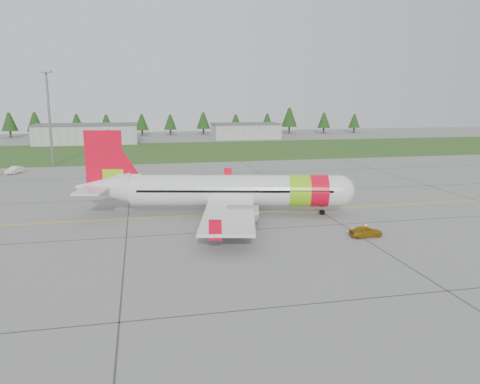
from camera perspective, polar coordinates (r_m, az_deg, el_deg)
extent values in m
plane|color=gray|center=(53.98, 2.47, -4.56)|extent=(320.00, 320.00, 0.00)
cylinder|color=silver|center=(59.89, -0.60, 0.18)|extent=(26.82, 9.74, 3.99)
sphere|color=silver|center=(61.08, 11.97, 0.15)|extent=(3.99, 3.99, 3.99)
cone|color=silver|center=(62.51, -16.26, 0.53)|extent=(7.86, 5.47, 3.99)
cube|color=black|center=(61.07, 12.27, 0.48)|extent=(2.18, 2.95, 0.57)
cylinder|color=#88D810|center=(60.28, 7.20, 0.17)|extent=(3.49, 4.55, 4.07)
cylinder|color=red|center=(60.61, 9.51, 0.16)|extent=(3.09, 4.46, 4.07)
cube|color=silver|center=(60.14, -1.09, -0.87)|extent=(12.69, 33.17, 0.37)
cube|color=red|center=(76.04, -1.49, 2.17)|extent=(1.24, 0.45, 2.05)
cube|color=red|center=(44.29, -3.04, -4.66)|extent=(1.24, 0.45, 2.05)
cylinder|color=gray|center=(65.73, 0.40, -0.30)|extent=(4.06, 2.91, 2.15)
cylinder|color=gray|center=(54.77, 0.35, -2.70)|extent=(4.06, 2.91, 2.15)
cube|color=red|center=(61.91, -16.26, 3.65)|extent=(4.67, 1.39, 7.77)
cube|color=#88D810|center=(61.93, -15.15, 1.60)|extent=(2.69, 1.00, 2.45)
cube|color=silver|center=(62.61, -16.72, 0.76)|extent=(5.78, 12.19, 0.23)
cylinder|color=slate|center=(61.23, 10.00, -2.09)|extent=(0.18, 0.18, 1.43)
cylinder|color=black|center=(61.31, 9.99, -2.43)|extent=(0.74, 0.43, 0.70)
cylinder|color=slate|center=(63.20, -1.93, -1.26)|extent=(0.23, 0.23, 1.94)
cylinder|color=black|center=(63.32, -2.30, -1.65)|extent=(1.14, 0.68, 1.06)
cylinder|color=slate|center=(57.64, -2.18, -2.52)|extent=(0.23, 0.23, 1.94)
cylinder|color=black|center=(57.77, -2.59, -2.94)|extent=(1.14, 0.68, 1.06)
imported|color=#EEA90D|center=(52.42, 15.15, -3.43)|extent=(1.26, 1.47, 3.55)
imported|color=silver|center=(102.86, -25.84, 3.23)|extent=(1.96, 1.91, 4.36)
cube|color=#30561E|center=(133.67, -6.40, 5.02)|extent=(320.00, 50.00, 0.03)
cube|color=gold|center=(61.48, 0.60, -2.54)|extent=(120.00, 0.25, 0.02)
cube|color=#A8A8A3|center=(161.52, -18.17, 6.69)|extent=(32.00, 14.00, 6.00)
cube|color=#A8A8A3|center=(172.90, 0.69, 7.41)|extent=(24.00, 12.00, 5.20)
cylinder|color=slate|center=(109.94, -22.19, 8.09)|extent=(0.50, 0.50, 20.00)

